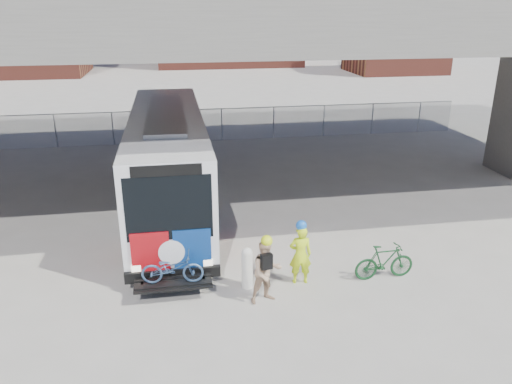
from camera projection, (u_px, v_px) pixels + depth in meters
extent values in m
plane|color=#9E9991|center=(230.00, 227.00, 17.35)|extent=(160.00, 160.00, 0.00)
cube|color=silver|center=(168.00, 157.00, 18.48)|extent=(2.55, 12.00, 3.20)
cube|color=black|center=(167.00, 137.00, 18.72)|extent=(2.61, 11.00, 1.28)
cube|color=black|center=(169.00, 208.00, 12.85)|extent=(2.24, 0.12, 1.76)
cube|color=black|center=(166.00, 170.00, 12.49)|extent=(1.78, 0.12, 0.30)
cube|color=black|center=(173.00, 274.00, 13.42)|extent=(2.55, 0.20, 0.30)
cube|color=#9D0C12|center=(150.00, 253.00, 13.13)|extent=(1.00, 0.08, 1.20)
cube|color=navy|center=(192.00, 250.00, 13.30)|extent=(1.00, 0.08, 1.20)
cylinder|color=silver|center=(172.00, 252.00, 13.20)|extent=(0.70, 0.06, 0.70)
cube|color=gray|center=(165.00, 113.00, 17.89)|extent=(1.28, 7.20, 0.14)
cube|color=black|center=(173.00, 283.00, 12.95)|extent=(2.00, 0.70, 0.06)
cylinder|color=black|center=(133.00, 248.00, 14.74)|extent=(0.30, 1.00, 1.00)
cylinder|color=black|center=(211.00, 242.00, 15.11)|extent=(0.30, 1.00, 1.00)
cylinder|color=black|center=(144.00, 163.00, 22.68)|extent=(0.30, 1.00, 1.00)
cylinder|color=black|center=(195.00, 161.00, 23.05)|extent=(0.30, 1.00, 1.00)
cube|color=#9D0C12|center=(126.00, 216.00, 14.99)|extent=(0.06, 2.60, 1.70)
cube|color=navy|center=(130.00, 197.00, 16.47)|extent=(0.06, 1.40, 1.70)
cube|color=#9D0C12|center=(213.00, 210.00, 15.40)|extent=(0.06, 2.60, 1.70)
cube|color=navy|center=(209.00, 192.00, 16.88)|extent=(0.06, 1.40, 1.70)
imported|color=#3E5F8A|center=(172.00, 268.00, 12.80)|extent=(1.64, 0.71, 0.84)
cube|color=#605E59|center=(214.00, 19.00, 18.68)|extent=(40.00, 16.00, 1.50)
cylinder|color=gray|center=(56.00, 131.00, 26.85)|extent=(0.06, 0.06, 1.80)
cylinder|color=gray|center=(132.00, 128.00, 27.48)|extent=(0.06, 0.06, 1.80)
cylinder|color=gray|center=(204.00, 125.00, 28.11)|extent=(0.06, 0.06, 1.80)
cylinder|color=gray|center=(274.00, 123.00, 28.75)|extent=(0.06, 0.06, 1.80)
cylinder|color=gray|center=(340.00, 120.00, 29.38)|extent=(0.06, 0.06, 1.80)
cylinder|color=gray|center=(404.00, 118.00, 30.01)|extent=(0.06, 0.06, 1.80)
plane|color=gray|center=(204.00, 125.00, 28.11)|extent=(30.00, 0.00, 30.00)
cube|color=gray|center=(204.00, 109.00, 27.79)|extent=(30.00, 0.05, 0.04)
cube|color=brown|center=(15.00, 28.00, 54.30)|extent=(14.00, 10.00, 10.00)
cube|color=brown|center=(227.00, 16.00, 64.21)|extent=(18.00, 12.00, 12.00)
cube|color=brown|center=(396.00, 36.00, 56.68)|extent=(10.00, 8.00, 8.00)
cylinder|color=white|center=(247.00, 270.00, 13.48)|extent=(0.31, 0.31, 1.03)
sphere|color=white|center=(247.00, 253.00, 13.30)|extent=(0.31, 0.31, 0.31)
imported|color=#D4F81A|center=(300.00, 255.00, 13.59)|extent=(0.65, 0.45, 1.70)
sphere|color=blue|center=(301.00, 226.00, 13.29)|extent=(0.30, 0.30, 0.30)
imported|color=tan|center=(266.00, 272.00, 12.71)|extent=(0.96, 0.83, 1.71)
sphere|color=#E8FF1A|center=(267.00, 241.00, 12.40)|extent=(0.30, 0.30, 0.30)
cube|color=black|center=(267.00, 261.00, 12.38)|extent=(0.31, 0.22, 0.40)
imported|color=#164621|center=(384.00, 262.00, 13.90)|extent=(1.74, 0.54, 1.04)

